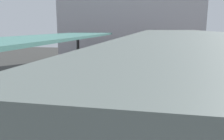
{
  "coord_description": "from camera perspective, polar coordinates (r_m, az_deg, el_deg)",
  "views": [
    {
      "loc": [
        2.51,
        -9.68,
        4.79
      ],
      "look_at": [
        -0.35,
        4.88,
        1.9
      ],
      "focal_mm": 35.17,
      "sensor_mm": 36.0,
      "label": 1
    }
  ],
  "objects": [
    {
      "name": "station_building_backdrop",
      "position": [
        29.88,
        4.65,
        12.34
      ],
      "size": [
        18.0,
        6.0,
        11.0
      ],
      "primitive_type": "cube",
      "color": "#B7B2B7",
      "rests_on": "ground_plane"
    },
    {
      "name": "platform_bench",
      "position": [
        8.13,
        18.13,
        -13.71
      ],
      "size": [
        1.4,
        0.41,
        0.86
      ],
      "color": "black",
      "rests_on": "platform_right"
    },
    {
      "name": "track_ballast",
      "position": [
        11.04,
        -3.19,
        -14.12
      ],
      "size": [
        3.2,
        28.0,
        0.2
      ],
      "primitive_type": "cube",
      "color": "#423F3D",
      "rests_on": "ground_plane"
    },
    {
      "name": "rail_far_side",
      "position": [
        10.83,
        0.61,
        -13.64
      ],
      "size": [
        0.08,
        28.0,
        0.14
      ],
      "primitive_type": "cube",
      "color": "slate",
      "rests_on": "track_ballast"
    },
    {
      "name": "canopy_left",
      "position": [
        12.77,
        -18.68,
        7.58
      ],
      "size": [
        4.18,
        21.0,
        3.27
      ],
      "color": "#333335",
      "rests_on": "platform_left"
    },
    {
      "name": "platform_left",
      "position": [
        12.32,
        -20.87,
        -10.1
      ],
      "size": [
        4.4,
        28.0,
        1.0
      ],
      "primitive_type": "cube",
      "color": "#9E9E99",
      "rests_on": "ground_plane"
    },
    {
      "name": "canopy_right",
      "position": [
        11.16,
        17.97,
        8.65
      ],
      "size": [
        4.18,
        21.0,
        3.56
      ],
      "color": "#333335",
      "rests_on": "platform_right"
    },
    {
      "name": "passenger_near_bench",
      "position": [
        14.16,
        11.06,
        -1.36
      ],
      "size": [
        0.36,
        0.36,
        1.56
      ],
      "color": "#7A337A",
      "rests_on": "platform_right"
    },
    {
      "name": "rail_near_side",
      "position": [
        11.16,
        -6.87,
        -12.95
      ],
      "size": [
        0.08,
        28.0,
        0.14
      ],
      "primitive_type": "cube",
      "color": "slate",
      "rests_on": "track_ballast"
    },
    {
      "name": "commuter_train",
      "position": [
        16.46,
        2.17,
        0.29
      ],
      "size": [
        2.78,
        10.9,
        3.1
      ],
      "color": "maroon",
      "rests_on": "track_ballast"
    },
    {
      "name": "passenger_mid_platform",
      "position": [
        14.5,
        -16.85,
        -1.12
      ],
      "size": [
        0.36,
        0.36,
        1.66
      ],
      "color": "#232328",
      "rests_on": "platform_left"
    },
    {
      "name": "passenger_far_end",
      "position": [
        16.56,
        17.52,
        0.45
      ],
      "size": [
        0.36,
        0.36,
        1.73
      ],
      "color": "#232328",
      "rests_on": "platform_right"
    },
    {
      "name": "platform_right",
      "position": [
        10.66,
        17.57,
        -13.24
      ],
      "size": [
        4.4,
        28.0,
        1.0
      ],
      "primitive_type": "cube",
      "color": "#9E9E99",
      "rests_on": "ground_plane"
    },
    {
      "name": "ground_plane",
      "position": [
        11.09,
        -3.18,
        -14.59
      ],
      "size": [
        80.0,
        80.0,
        0.0
      ],
      "primitive_type": "plane",
      "color": "#383835"
    },
    {
      "name": "platform_sign",
      "position": [
        12.17,
        14.79,
        0.4
      ],
      "size": [
        0.9,
        0.08,
        2.21
      ],
      "color": "#262628",
      "rests_on": "platform_right"
    }
  ]
}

